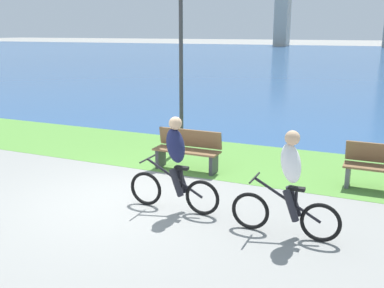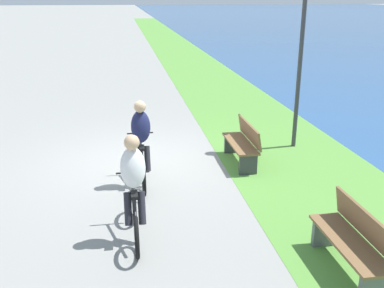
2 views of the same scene
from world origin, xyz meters
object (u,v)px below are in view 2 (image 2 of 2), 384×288
at_px(cyclist_lead, 141,143).
at_px(bench_far_along_path, 243,143).
at_px(lamppost_tall, 302,34).
at_px(cyclist_trailing, 134,188).
at_px(bench_near_path, 353,242).

height_order(cyclist_lead, bench_far_along_path, cyclist_lead).
bearing_deg(bench_far_along_path, lamppost_tall, 119.71).
xyz_separation_m(cyclist_lead, bench_far_along_path, (-0.77, 2.20, -0.38)).
relative_size(cyclist_lead, cyclist_trailing, 1.02).
height_order(cyclist_trailing, bench_near_path, cyclist_trailing).
height_order(cyclist_trailing, bench_far_along_path, cyclist_trailing).
bearing_deg(cyclist_trailing, cyclist_lead, 174.11).
distance_m(cyclist_lead, lamppost_tall, 4.46).
height_order(cyclist_trailing, lamppost_tall, lamppost_tall).
xyz_separation_m(bench_near_path, lamppost_tall, (-4.91, 1.16, 2.21)).
bearing_deg(lamppost_tall, cyclist_trailing, -47.36).
bearing_deg(cyclist_lead, cyclist_trailing, -5.89).
relative_size(bench_near_path, lamppost_tall, 0.37).
relative_size(cyclist_lead, bench_near_path, 1.14).
relative_size(cyclist_lead, lamppost_tall, 0.42).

